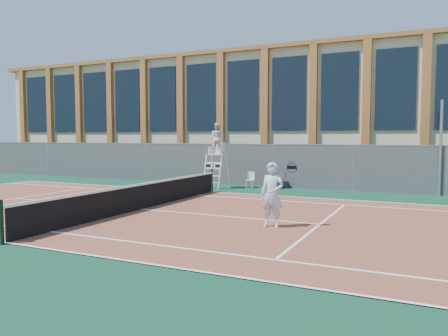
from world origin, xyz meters
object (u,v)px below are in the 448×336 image
at_px(steel_pole, 441,148).
at_px(plastic_chair, 251,178).
at_px(tennis_player, 272,195).
at_px(umpire_chair, 217,140).

xyz_separation_m(steel_pole, plastic_chair, (-8.69, -0.68, -1.62)).
relative_size(steel_pole, plastic_chair, 5.15).
distance_m(steel_pole, tennis_player, 10.71).
height_order(umpire_chair, plastic_chair, umpire_chair).
bearing_deg(plastic_chair, tennis_player, -64.76).
xyz_separation_m(plastic_chair, tennis_player, (4.24, -8.99, 0.48)).
height_order(steel_pole, tennis_player, steel_pole).
distance_m(umpire_chair, tennis_player, 9.94).
xyz_separation_m(steel_pole, tennis_player, (-4.45, -9.67, -1.15)).
bearing_deg(plastic_chair, umpire_chair, -146.09).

